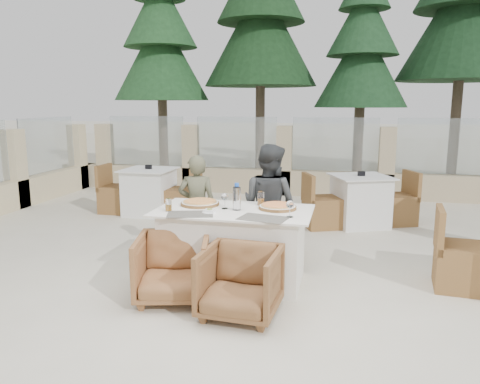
% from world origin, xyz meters
% --- Properties ---
extents(ground, '(80.00, 80.00, 0.00)m').
position_xyz_m(ground, '(0.00, 0.00, 0.00)').
color(ground, beige).
rests_on(ground, ground).
extents(sand_patch, '(30.00, 16.00, 0.01)m').
position_xyz_m(sand_patch, '(0.00, 14.00, 0.01)').
color(sand_patch, beige).
rests_on(sand_patch, ground).
extents(perimeter_wall_far, '(10.00, 0.34, 1.60)m').
position_xyz_m(perimeter_wall_far, '(0.00, 4.80, 0.80)').
color(perimeter_wall_far, '#C8B48D').
rests_on(perimeter_wall_far, ground).
extents(pine_far_left, '(2.42, 2.42, 5.50)m').
position_xyz_m(pine_far_left, '(-3.50, 7.00, 2.75)').
color(pine_far_left, '#224F26').
rests_on(pine_far_left, ground).
extents(pine_mid_left, '(2.86, 2.86, 6.50)m').
position_xyz_m(pine_mid_left, '(-1.00, 7.50, 3.25)').
color(pine_mid_left, '#183A1B').
rests_on(pine_mid_left, ground).
extents(pine_centre, '(2.20, 2.20, 5.00)m').
position_xyz_m(pine_centre, '(1.50, 7.20, 2.50)').
color(pine_centre, '#1D4423').
rests_on(pine_centre, ground).
extents(pine_mid_right, '(2.99, 2.99, 6.80)m').
position_xyz_m(pine_mid_right, '(3.80, 7.80, 3.40)').
color(pine_mid_right, '#17371C').
rests_on(pine_mid_right, ground).
extents(dining_table, '(1.60, 0.90, 0.77)m').
position_xyz_m(dining_table, '(0.12, -0.09, 0.39)').
color(dining_table, white).
rests_on(dining_table, ground).
extents(placemat_near_left, '(0.52, 0.41, 0.00)m').
position_xyz_m(placemat_near_left, '(-0.25, -0.37, 0.77)').
color(placemat_near_left, '#5C584F').
rests_on(placemat_near_left, dining_table).
extents(placemat_near_right, '(0.50, 0.38, 0.00)m').
position_xyz_m(placemat_near_right, '(0.48, -0.38, 0.77)').
color(placemat_near_right, '#625E54').
rests_on(placemat_near_right, dining_table).
extents(pizza_left, '(0.54, 0.54, 0.05)m').
position_xyz_m(pizza_left, '(-0.29, 0.06, 0.80)').
color(pizza_left, '#D6591D').
rests_on(pizza_left, dining_table).
extents(pizza_right, '(0.46, 0.46, 0.05)m').
position_xyz_m(pizza_right, '(0.55, 0.06, 0.80)').
color(pizza_right, '#FA5422').
rests_on(pizza_right, dining_table).
extents(water_bottle, '(0.10, 0.10, 0.28)m').
position_xyz_m(water_bottle, '(0.15, -0.09, 0.91)').
color(water_bottle, '#B7D8F1').
rests_on(water_bottle, dining_table).
extents(wine_glass_centre, '(0.09, 0.09, 0.18)m').
position_xyz_m(wine_glass_centre, '(0.02, -0.06, 0.86)').
color(wine_glass_centre, white).
rests_on(wine_glass_centre, dining_table).
extents(wine_glass_corner, '(0.09, 0.09, 0.18)m').
position_xyz_m(wine_glass_corner, '(0.72, -0.28, 0.86)').
color(wine_glass_corner, white).
rests_on(wine_glass_corner, dining_table).
extents(beer_glass_left, '(0.08, 0.08, 0.13)m').
position_xyz_m(beer_glass_left, '(-0.51, -0.29, 0.83)').
color(beer_glass_left, orange).
rests_on(beer_glass_left, dining_table).
extents(beer_glass_right, '(0.08, 0.08, 0.15)m').
position_xyz_m(beer_glass_right, '(0.35, 0.20, 0.84)').
color(beer_glass_right, '#C7721C').
rests_on(beer_glass_right, dining_table).
extents(olive_dish, '(0.13, 0.13, 0.04)m').
position_xyz_m(olive_dish, '(-0.09, -0.27, 0.79)').
color(olive_dish, white).
rests_on(olive_dish, dining_table).
extents(armchair_far_left, '(0.69, 0.71, 0.55)m').
position_xyz_m(armchair_far_left, '(-0.34, 0.64, 0.27)').
color(armchair_far_left, olive).
rests_on(armchair_far_left, ground).
extents(armchair_far_right, '(0.82, 0.83, 0.58)m').
position_xyz_m(armchair_far_right, '(0.32, 0.81, 0.29)').
color(armchair_far_right, olive).
rests_on(armchair_far_right, ground).
extents(armchair_near_left, '(0.82, 0.83, 0.63)m').
position_xyz_m(armchair_near_left, '(-0.33, -0.67, 0.32)').
color(armchair_near_left, '#8F5C34').
rests_on(armchair_near_left, ground).
extents(armchair_near_right, '(0.70, 0.72, 0.62)m').
position_xyz_m(armchair_near_right, '(0.36, -0.86, 0.31)').
color(armchair_near_right, brown).
rests_on(armchair_near_right, ground).
extents(diner_left, '(0.50, 0.37, 1.25)m').
position_xyz_m(diner_left, '(-0.49, 0.58, 0.63)').
color(diner_left, '#585840').
rests_on(diner_left, ground).
extents(diner_right, '(0.84, 0.76, 1.40)m').
position_xyz_m(diner_right, '(0.39, 0.52, 0.70)').
color(diner_right, '#36393B').
rests_on(diner_right, ground).
extents(bg_table_a, '(1.65, 0.84, 0.77)m').
position_xyz_m(bg_table_a, '(-1.98, 2.55, 0.39)').
color(bg_table_a, white).
rests_on(bg_table_a, ground).
extents(bg_table_b, '(1.83, 1.38, 0.77)m').
position_xyz_m(bg_table_b, '(1.46, 2.56, 0.39)').
color(bg_table_b, silver).
rests_on(bg_table_b, ground).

